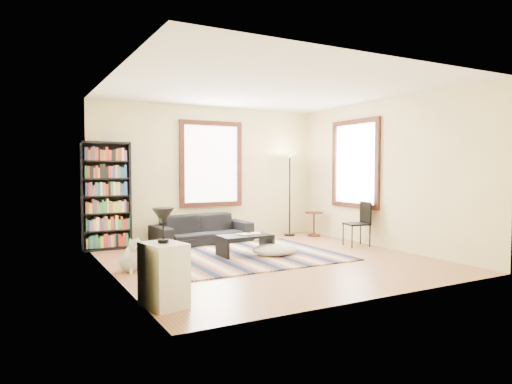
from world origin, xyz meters
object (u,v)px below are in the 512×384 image
floor_cushion (275,250)px  floor_lamp (290,194)px  sofa (202,229)px  white_cabinet (164,275)px  bookshelf (105,196)px  dog (130,255)px  side_table (314,224)px  folding_chair (356,224)px  coffee_table (245,245)px

floor_cushion → floor_lamp: floor_lamp is taller
sofa → white_cabinet: 4.14m
floor_lamp → white_cabinet: bearing=-137.1°
bookshelf → dog: 2.21m
floor_lamp → dog: size_ratio=3.74×
floor_cushion → side_table: 2.47m
side_table → folding_chair: (-0.05, -1.47, 0.16)m
floor_lamp → white_cabinet: 5.57m
floor_lamp → white_cabinet: (-4.06, -3.77, -0.58)m
coffee_table → side_table: bearing=28.6°
folding_chair → white_cabinet: 4.87m
floor_cushion → white_cabinet: white_cabinet is taller
folding_chair → floor_cushion: bearing=-165.8°
white_cabinet → coffee_table: bearing=33.5°
bookshelf → floor_cushion: 3.31m
side_table → coffee_table: bearing=-151.4°
sofa → floor_lamp: size_ratio=1.07×
dog → sofa: bearing=33.3°
coffee_table → floor_lamp: floor_lamp is taller
folding_chair → dog: bearing=-166.3°
floor_cushion → dog: bearing=-178.7°
bookshelf → folding_chair: 4.79m
bookshelf → coffee_table: 2.80m
floor_cushion → folding_chair: bearing=2.2°
side_table → dog: size_ratio=1.09×
white_cabinet → floor_lamp: bearing=30.8°
coffee_table → white_cabinet: (-2.10, -2.15, 0.17)m
floor_lamp → folding_chair: size_ratio=2.16×
bookshelf → folding_chair: bookshelf is taller
folding_chair → bookshelf: bearing=167.9°
side_table → dog: 4.70m
sofa → coffee_table: 1.53m
white_cabinet → folding_chair: bearing=12.0°
coffee_table → side_table: 2.73m
coffee_table → dog: dog is taller
coffee_table → side_table: size_ratio=1.67×
coffee_table → sofa: bearing=96.8°
sofa → white_cabinet: white_cabinet is taller
dog → folding_chair: bearing=-9.3°
dog → bookshelf: bearing=78.0°
dog → floor_lamp: bearing=14.6°
coffee_table → white_cabinet: size_ratio=1.29×
sofa → white_cabinet: size_ratio=2.83×
coffee_table → floor_lamp: (1.95, 1.62, 0.75)m
white_cabinet → floor_cushion: bearing=24.6°
side_table → white_cabinet: size_ratio=0.77×
white_cabinet → dog: (0.07, 1.86, -0.10)m
coffee_table → white_cabinet: bearing=-134.4°
sofa → bookshelf: 1.96m
side_table → dog: side_table is taller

